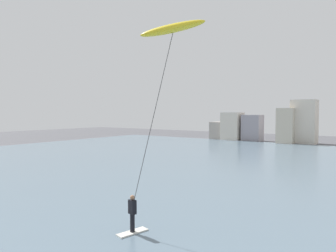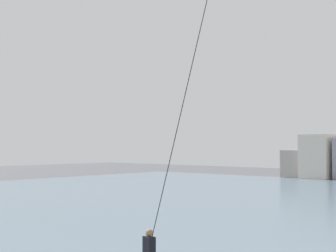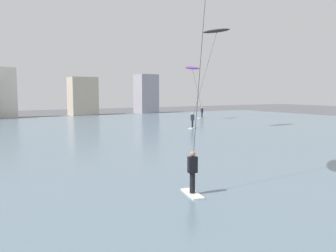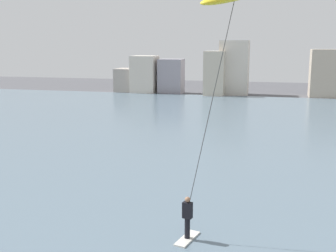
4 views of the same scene
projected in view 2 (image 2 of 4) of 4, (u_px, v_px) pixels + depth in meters
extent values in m
cube|color=#A89E93|center=(299.00, 164.00, 59.75)|extent=(3.27, 3.75, 3.49)
cube|color=beige|center=(318.00, 157.00, 57.59)|extent=(3.53, 3.63, 5.38)
cube|color=black|center=(149.00, 248.00, 13.02)|extent=(0.38, 0.29, 0.60)
sphere|color=#9E7051|center=(149.00, 233.00, 13.04)|extent=(0.20, 0.20, 0.20)
cylinder|color=#333333|center=(181.00, 113.00, 13.11)|extent=(1.41, 1.10, 7.49)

